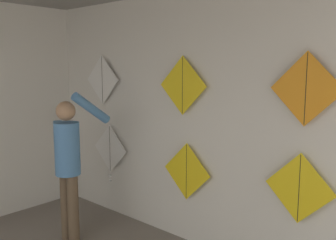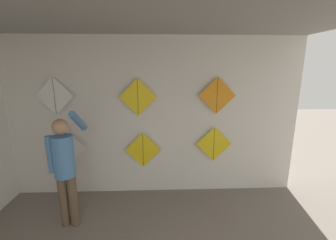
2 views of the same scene
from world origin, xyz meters
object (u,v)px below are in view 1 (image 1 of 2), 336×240
object	(u,v)px
kite_1	(187,171)
kite_5	(306,89)
kite_4	(183,86)
kite_0	(110,150)
kite_2	(299,188)
kite_3	(102,80)
shopkeeper	(69,158)

from	to	relation	value
kite_1	kite_5	bearing A→B (deg)	0.00
kite_4	kite_0	bearing A→B (deg)	-179.98
kite_1	kite_2	xyz separation A→B (m)	(1.28, 0.00, 0.09)
kite_0	kite_3	xyz separation A→B (m)	(-0.13, 0.00, 0.94)
kite_3	kite_5	size ratio (longest dim) A/B	1.00
kite_3	kite_5	bearing A→B (deg)	0.00
kite_2	kite_5	distance (m)	0.88
kite_1	kite_3	distance (m)	1.74
kite_4	shopkeeper	bearing A→B (deg)	-139.25
kite_4	kite_3	bearing A→B (deg)	180.00
kite_3	kite_5	distance (m)	2.73
kite_1	kite_5	world-z (taller)	kite_5
kite_3	kite_1	bearing A→B (deg)	0.00
kite_1	kite_2	world-z (taller)	kite_2
shopkeeper	kite_1	distance (m)	1.33
shopkeeper	kite_3	bearing A→B (deg)	116.00
kite_2	kite_4	xyz separation A→B (m)	(-1.34, 0.00, 0.86)
kite_0	kite_2	size ratio (longest dim) A/B	1.21
kite_3	kite_4	distance (m)	1.38
kite_2	kite_3	xyz separation A→B (m)	(-2.72, 0.00, 0.88)
kite_0	kite_1	size ratio (longest dim) A/B	1.21
shopkeeper	kite_2	size ratio (longest dim) A/B	2.68
kite_0	kite_1	world-z (taller)	kite_0
kite_2	kite_3	distance (m)	2.86
kite_0	kite_5	bearing A→B (deg)	0.01
kite_2	kite_3	bearing A→B (deg)	180.00
kite_0	kite_5	size ratio (longest dim) A/B	1.21
shopkeeper	kite_3	world-z (taller)	kite_3
kite_5	kite_4	bearing A→B (deg)	180.00
kite_0	kite_1	distance (m)	1.32
kite_4	kite_5	distance (m)	1.35
kite_1	kite_3	size ratio (longest dim) A/B	1.00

